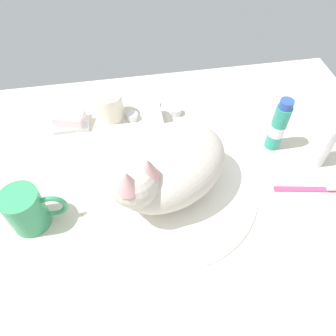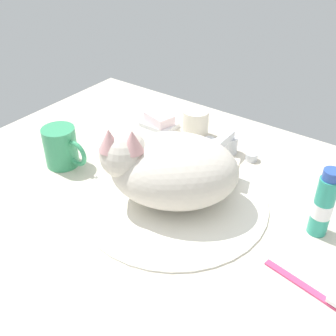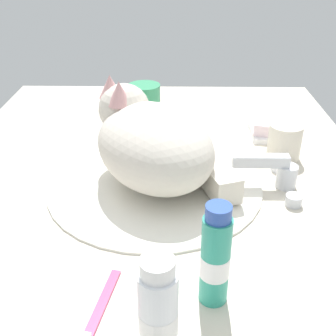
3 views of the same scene
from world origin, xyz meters
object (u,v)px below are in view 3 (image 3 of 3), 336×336
at_px(rinse_cup, 284,142).
at_px(toothpaste_bottle, 215,258).
at_px(soap_bar, 267,126).
at_px(faucet, 278,173).
at_px(mouthwash_bottle, 158,313).
at_px(coffee_mug, 144,104).
at_px(toothbrush, 97,313).
at_px(cat, 152,142).

xyz_separation_m(rinse_cup, toothpaste_bottle, (0.37, -0.17, 0.03)).
bearing_deg(toothpaste_bottle, soap_bar, 162.18).
xyz_separation_m(rinse_cup, soap_bar, (-0.10, -0.01, -0.01)).
distance_m(faucet, mouthwash_bottle, 0.40).
relative_size(coffee_mug, mouthwash_bottle, 0.89).
distance_m(faucet, toothbrush, 0.40).
distance_m(faucet, cat, 0.23).
xyz_separation_m(toothpaste_bottle, toothbrush, (0.03, -0.14, -0.06)).
xyz_separation_m(soap_bar, toothbrush, (0.51, -0.29, -0.02)).
distance_m(cat, mouthwash_bottle, 0.36).
xyz_separation_m(coffee_mug, toothpaste_bottle, (0.55, 0.12, 0.02)).
relative_size(toothpaste_bottle, toothbrush, 1.04).
bearing_deg(faucet, soap_bar, 174.58).
height_order(soap_bar, toothbrush, soap_bar).
bearing_deg(faucet, toothbrush, -42.53).
bearing_deg(faucet, coffee_mug, -138.24).
xyz_separation_m(cat, coffee_mug, (-0.27, -0.03, -0.04)).
bearing_deg(toothbrush, soap_bar, 150.20).
distance_m(soap_bar, toothpaste_bottle, 0.50).
relative_size(rinse_cup, toothpaste_bottle, 0.52).
distance_m(mouthwash_bottle, toothbrush, 0.10).
distance_m(cat, toothbrush, 0.32).
distance_m(toothpaste_bottle, mouthwash_bottle, 0.10).
height_order(faucet, toothpaste_bottle, toothpaste_bottle).
height_order(faucet, mouthwash_bottle, mouthwash_bottle).
height_order(soap_bar, toothpaste_bottle, toothpaste_bottle).
height_order(cat, toothbrush, cat).
relative_size(soap_bar, mouthwash_bottle, 0.55).
bearing_deg(faucet, toothpaste_bottle, -26.77).
relative_size(rinse_cup, mouthwash_bottle, 0.54).
relative_size(coffee_mug, soap_bar, 1.62).
height_order(faucet, coffee_mug, coffee_mug).
bearing_deg(rinse_cup, coffee_mug, -121.01).
relative_size(faucet, coffee_mug, 1.23).
bearing_deg(faucet, rinse_cup, 162.51).
bearing_deg(cat, soap_bar, 130.12).
distance_m(coffee_mug, soap_bar, 0.28).
bearing_deg(toothpaste_bottle, mouthwash_bottle, -38.68).
distance_m(faucet, rinse_cup, 0.12).
distance_m(soap_bar, toothbrush, 0.59).
bearing_deg(cat, mouthwash_bottle, 3.77).
bearing_deg(cat, toothbrush, -9.48).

